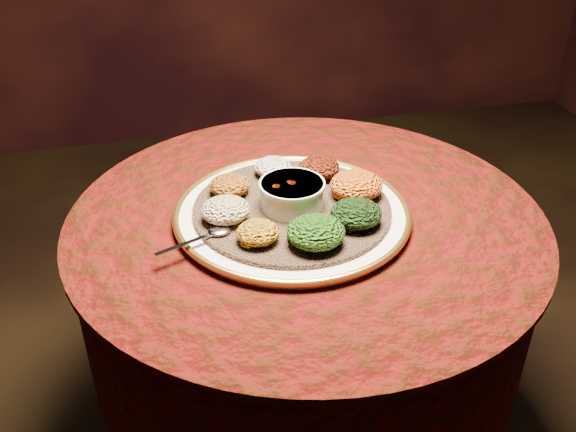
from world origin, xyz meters
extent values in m
cylinder|color=black|center=(0.00, 0.00, 0.34)|extent=(0.12, 0.12, 0.68)
cylinder|color=black|center=(0.00, 0.00, 0.70)|extent=(0.80, 0.80, 0.04)
cylinder|color=#410805|center=(0.00, 0.00, 0.56)|extent=(0.93, 0.93, 0.34)
cylinder|color=#410805|center=(0.00, 0.00, 0.73)|extent=(0.96, 0.96, 0.01)
cylinder|color=white|center=(-0.03, -0.01, 0.74)|extent=(0.54, 0.54, 0.02)
torus|color=gold|center=(-0.03, -0.01, 0.75)|extent=(0.47, 0.47, 0.01)
cylinder|color=brown|center=(-0.03, -0.01, 0.76)|extent=(0.50, 0.50, 0.01)
cylinder|color=silver|center=(-0.03, -0.01, 0.79)|extent=(0.12, 0.12, 0.05)
cylinder|color=silver|center=(-0.03, -0.01, 0.81)|extent=(0.13, 0.13, 0.01)
cylinder|color=#521804|center=(-0.03, -0.01, 0.80)|extent=(0.10, 0.10, 0.01)
ellipsoid|color=silver|center=(-0.18, -0.07, 0.77)|extent=(0.04, 0.03, 0.01)
cube|color=silver|center=(-0.25, -0.10, 0.77)|extent=(0.11, 0.05, 0.00)
ellipsoid|color=white|center=(-0.04, 0.13, 0.78)|extent=(0.08, 0.08, 0.04)
ellipsoid|color=black|center=(0.05, 0.10, 0.78)|extent=(0.09, 0.08, 0.04)
ellipsoid|color=#AF800E|center=(0.10, 0.00, 0.79)|extent=(0.11, 0.10, 0.05)
ellipsoid|color=black|center=(0.07, -0.10, 0.79)|extent=(0.10, 0.09, 0.05)
ellipsoid|color=#AB3E0B|center=(-0.02, -0.14, 0.79)|extent=(0.11, 0.10, 0.05)
ellipsoid|color=#C18B11|center=(-0.12, -0.11, 0.78)|extent=(0.08, 0.08, 0.04)
ellipsoid|color=maroon|center=(-0.17, -0.03, 0.78)|extent=(0.09, 0.09, 0.04)
ellipsoid|color=#A05813|center=(-0.14, 0.07, 0.78)|extent=(0.08, 0.08, 0.04)
camera|label=1|loc=(-0.28, -1.05, 1.42)|focal=40.00mm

